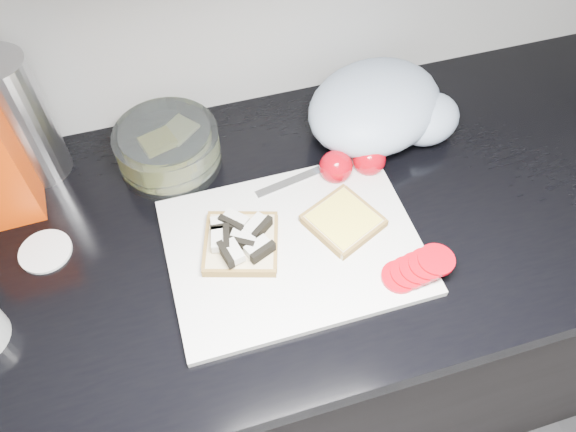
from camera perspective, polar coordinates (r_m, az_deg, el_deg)
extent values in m
cube|color=black|center=(1.35, -6.25, -13.42)|extent=(3.50, 0.60, 0.86)
cube|color=black|center=(0.95, -8.62, -2.71)|extent=(3.50, 0.64, 0.04)
cube|color=silver|center=(0.91, 0.54, -3.12)|extent=(0.40, 0.30, 0.01)
cube|color=beige|center=(0.90, -4.78, -2.80)|extent=(0.14, 0.14, 0.02)
cube|color=silver|center=(0.90, -6.55, -0.74)|extent=(0.04, 0.03, 0.02)
cube|color=black|center=(0.90, -6.55, -0.74)|extent=(0.04, 0.01, 0.02)
cube|color=silver|center=(0.90, -5.35, -0.40)|extent=(0.04, 0.04, 0.02)
cube|color=black|center=(0.90, -5.35, -0.40)|extent=(0.04, 0.04, 0.02)
cube|color=silver|center=(0.89, -3.25, -0.97)|extent=(0.05, 0.04, 0.02)
cube|color=black|center=(0.89, -3.25, -0.97)|extent=(0.04, 0.03, 0.02)
cube|color=silver|center=(0.88, -7.04, -2.35)|extent=(0.03, 0.04, 0.02)
cube|color=black|center=(0.88, -7.04, -2.35)|extent=(0.02, 0.04, 0.02)
cube|color=silver|center=(0.88, -4.54, -2.26)|extent=(0.05, 0.04, 0.02)
cube|color=black|center=(0.88, -4.54, -2.26)|extent=(0.04, 0.03, 0.02)
cube|color=silver|center=(0.87, -3.05, -3.23)|extent=(0.05, 0.04, 0.02)
cube|color=black|center=(0.87, -3.05, -3.23)|extent=(0.04, 0.03, 0.02)
cube|color=silver|center=(0.87, -5.61, -3.63)|extent=(0.03, 0.04, 0.02)
cube|color=black|center=(0.87, -5.61, -3.63)|extent=(0.02, 0.04, 0.02)
cube|color=beige|center=(0.92, 5.63, -0.51)|extent=(0.14, 0.14, 0.01)
cube|color=yellow|center=(0.92, 5.66, -0.22)|extent=(0.12, 0.12, 0.00)
cylinder|color=#AE0410|center=(0.88, 11.26, -6.07)|extent=(0.08, 0.08, 0.01)
cylinder|color=#AE0410|center=(0.88, 12.17, -5.63)|extent=(0.08, 0.08, 0.01)
cylinder|color=#AE0410|center=(0.89, 13.06, -5.19)|extent=(0.07, 0.07, 0.01)
cylinder|color=#AE0410|center=(0.89, 13.95, -4.76)|extent=(0.07, 0.07, 0.01)
cylinder|color=#AE0410|center=(0.89, 14.84, -4.32)|extent=(0.06, 0.06, 0.01)
cube|color=#B3B4B8|center=(0.98, 0.49, 3.62)|extent=(0.14, 0.04, 0.00)
cube|color=#B3B4B8|center=(1.02, 5.79, 5.84)|extent=(0.07, 0.03, 0.01)
cylinder|color=white|center=(0.99, -23.43, -3.32)|extent=(0.11, 0.11, 0.01)
cylinder|color=silver|center=(1.02, -12.07, 6.76)|extent=(0.18, 0.18, 0.08)
cube|color=yellow|center=(1.02, -12.77, 6.17)|extent=(0.07, 0.06, 0.04)
cube|color=#FFF698|center=(1.05, -10.76, 7.04)|extent=(0.08, 0.08, 0.01)
cylinder|color=#A8A9AD|center=(1.03, -25.56, 8.76)|extent=(0.10, 0.10, 0.23)
ellipsoid|color=#A2B2C8|center=(1.06, 8.80, 10.99)|extent=(0.33, 0.30, 0.12)
ellipsoid|color=#A2B2C8|center=(1.08, 13.97, 9.55)|extent=(0.16, 0.15, 0.08)
sphere|color=#AE0410|center=(0.98, 4.89, 5.00)|extent=(0.06, 0.06, 0.06)
sphere|color=#AE0410|center=(1.00, 8.24, 5.72)|extent=(0.06, 0.06, 0.06)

